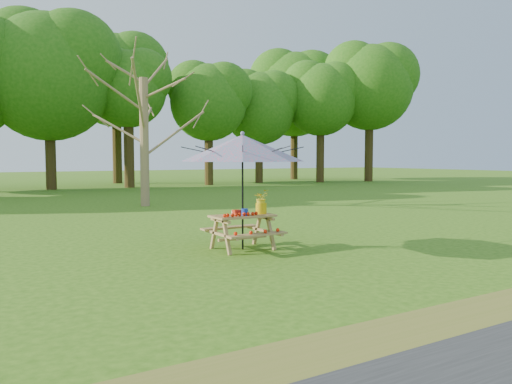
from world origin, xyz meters
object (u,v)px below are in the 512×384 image
patio_umbrella (243,148)px  picnic_table (243,233)px  bare_tree (142,24)px  flower_bucket (261,201)px

patio_umbrella → picnic_table: bearing=-95.2°
bare_tree → flower_bucket: bearing=-94.7°
patio_umbrella → flower_bucket: (0.40, -0.03, -1.03)m
picnic_table → flower_bucket: flower_bucket is taller
bare_tree → picnic_table: bearing=-97.2°
bare_tree → flower_bucket: bare_tree is taller
picnic_table → patio_umbrella: bearing=84.8°
picnic_table → flower_bucket: bearing=-3.3°
patio_umbrella → bare_tree: bearing=82.8°
flower_bucket → picnic_table: bearing=176.7°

